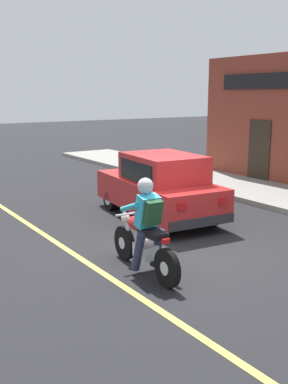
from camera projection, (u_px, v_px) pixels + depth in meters
name	position (u px, v px, depth m)	size (l,w,h in m)	color
ground_plane	(185.00, 252.00, 8.52)	(80.00, 80.00, 0.00)	black
sidewalk_curb	(252.00, 190.00, 13.74)	(2.60, 22.00, 0.14)	gray
lane_stripe	(36.00, 229.00, 9.95)	(0.12, 19.80, 0.01)	#D1C64C
motorcycle_with_rider	(145.00, 234.00, 7.42)	(0.58, 2.02, 1.62)	black
car_hatchback	(159.00, 187.00, 10.73)	(2.05, 3.94, 1.57)	black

